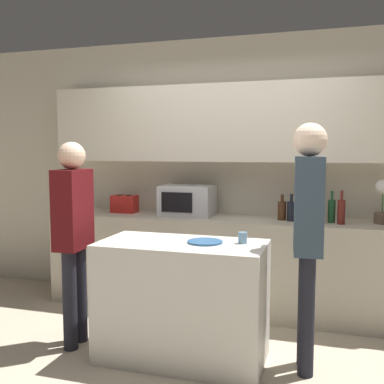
# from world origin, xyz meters

# --- Properties ---
(ground_plane) EXTENTS (14.00, 14.00, 0.00)m
(ground_plane) POSITION_xyz_m (0.00, 0.00, 0.00)
(ground_plane) COLOR #BCAD93
(back_wall) EXTENTS (6.40, 0.40, 2.70)m
(back_wall) POSITION_xyz_m (0.00, 1.66, 1.54)
(back_wall) COLOR beige
(back_wall) RESTS_ON ground_plane
(back_counter) EXTENTS (3.60, 0.62, 0.91)m
(back_counter) POSITION_xyz_m (0.00, 1.39, 0.46)
(back_counter) COLOR #B7AD99
(back_counter) RESTS_ON ground_plane
(kitchen_island) EXTENTS (1.23, 0.62, 0.89)m
(kitchen_island) POSITION_xyz_m (-0.11, 0.27, 0.44)
(kitchen_island) COLOR beige
(kitchen_island) RESTS_ON ground_plane
(microwave) EXTENTS (0.52, 0.39, 0.30)m
(microwave) POSITION_xyz_m (-0.44, 1.44, 1.06)
(microwave) COLOR #B7BABC
(microwave) RESTS_ON back_counter
(toaster) EXTENTS (0.26, 0.16, 0.18)m
(toaster) POSITION_xyz_m (-1.13, 1.44, 1.00)
(toaster) COLOR #B21E19
(toaster) RESTS_ON back_counter
(potted_plant) EXTENTS (0.14, 0.14, 0.39)m
(potted_plant) POSITION_xyz_m (1.38, 1.44, 1.11)
(potted_plant) COLOR brown
(potted_plant) RESTS_ON back_counter
(bottle_0) EXTENTS (0.08, 0.08, 0.24)m
(bottle_0) POSITION_xyz_m (0.50, 1.40, 1.00)
(bottle_0) COLOR #472814
(bottle_0) RESTS_ON back_counter
(bottle_1) EXTENTS (0.08, 0.08, 0.25)m
(bottle_1) POSITION_xyz_m (0.59, 1.37, 1.01)
(bottle_1) COLOR black
(bottle_1) RESTS_ON back_counter
(bottle_2) EXTENTS (0.08, 0.08, 0.29)m
(bottle_2) POSITION_xyz_m (0.66, 1.51, 1.02)
(bottle_2) COLOR maroon
(bottle_2) RESTS_ON back_counter
(bottle_3) EXTENTS (0.08, 0.08, 0.28)m
(bottle_3) POSITION_xyz_m (0.77, 1.47, 1.02)
(bottle_3) COLOR black
(bottle_3) RESTS_ON back_counter
(bottle_4) EXTENTS (0.07, 0.07, 0.28)m
(bottle_4) POSITION_xyz_m (0.84, 1.33, 1.02)
(bottle_4) COLOR #472814
(bottle_4) RESTS_ON back_counter
(bottle_5) EXTENTS (0.06, 0.06, 0.29)m
(bottle_5) POSITION_xyz_m (0.95, 1.38, 1.02)
(bottle_5) COLOR #194723
(bottle_5) RESTS_ON back_counter
(bottle_6) EXTENTS (0.07, 0.07, 0.30)m
(bottle_6) POSITION_xyz_m (1.03, 1.31, 1.03)
(bottle_6) COLOR maroon
(bottle_6) RESTS_ON back_counter
(plate_on_island) EXTENTS (0.26, 0.26, 0.01)m
(plate_on_island) POSITION_xyz_m (0.06, 0.30, 0.89)
(plate_on_island) COLOR #2D5684
(plate_on_island) RESTS_ON kitchen_island
(cup_0) EXTENTS (0.07, 0.07, 0.08)m
(cup_0) POSITION_xyz_m (0.32, 0.36, 0.93)
(cup_0) COLOR #6A91AD
(cup_0) RESTS_ON kitchen_island
(person_left) EXTENTS (0.21, 0.35, 1.63)m
(person_left) POSITION_xyz_m (-1.00, 0.24, 0.97)
(person_left) COLOR black
(person_left) RESTS_ON ground_plane
(person_center) EXTENTS (0.23, 0.36, 1.75)m
(person_center) POSITION_xyz_m (0.78, 0.35, 1.05)
(person_center) COLOR black
(person_center) RESTS_ON ground_plane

